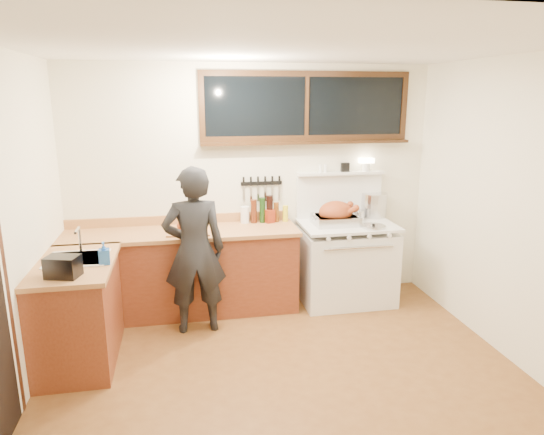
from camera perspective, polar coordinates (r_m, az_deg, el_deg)
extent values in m
cube|color=brown|center=(4.23, 1.58, -18.34)|extent=(4.00, 3.50, 0.02)
cube|color=white|center=(5.40, -2.37, 3.87)|extent=(4.00, 0.05, 2.60)
cube|color=white|center=(2.11, 12.50, -13.31)|extent=(4.00, 0.05, 2.60)
cube|color=white|center=(4.57, 27.33, 0.41)|extent=(0.05, 3.50, 2.60)
cube|color=white|center=(3.59, 1.88, 19.96)|extent=(4.00, 3.50, 0.05)
cube|color=#622915|center=(5.26, -10.44, -6.48)|extent=(2.40, 0.60, 0.86)
cube|color=#B17846|center=(5.11, -10.66, -1.79)|extent=(2.44, 0.64, 0.04)
cube|color=#B17846|center=(5.38, -10.72, -0.22)|extent=(2.40, 0.03, 0.10)
sphere|color=#B78C38|center=(5.01, -22.08, -5.09)|extent=(0.03, 0.03, 0.03)
sphere|color=#B78C38|center=(4.94, -16.37, -4.90)|extent=(0.03, 0.03, 0.03)
sphere|color=#B78C38|center=(4.91, -10.54, -4.66)|extent=(0.03, 0.03, 0.03)
sphere|color=#B78C38|center=(4.93, -4.71, -4.37)|extent=(0.03, 0.03, 0.03)
sphere|color=#B78C38|center=(5.00, 0.44, -4.08)|extent=(0.03, 0.03, 0.03)
cube|color=#622915|center=(4.59, -21.80, -10.45)|extent=(0.60, 1.05, 0.86)
cube|color=#B17846|center=(4.43, -22.20, -5.12)|extent=(0.64, 1.09, 0.04)
cube|color=white|center=(4.51, -21.85, -5.29)|extent=(0.45, 0.40, 0.14)
cube|color=white|center=(4.49, -21.93, -4.51)|extent=(0.50, 0.45, 0.01)
cylinder|color=silver|center=(4.62, -21.65, -2.46)|extent=(0.02, 0.02, 0.24)
cylinder|color=silver|center=(4.52, -21.96, -1.40)|extent=(0.02, 0.18, 0.02)
cube|color=white|center=(5.52, 8.69, -5.64)|extent=(1.00, 0.70, 0.82)
cube|color=white|center=(5.38, 8.88, -0.87)|extent=(1.02, 0.72, 0.03)
cube|color=white|center=(5.18, 9.98, -5.72)|extent=(0.88, 0.02, 0.46)
cylinder|color=silver|center=(5.08, 10.21, -3.51)|extent=(0.75, 0.02, 0.02)
cylinder|color=white|center=(4.95, 6.65, -2.51)|extent=(0.04, 0.03, 0.04)
cylinder|color=white|center=(5.02, 9.05, -2.36)|extent=(0.04, 0.03, 0.04)
cylinder|color=white|center=(5.10, 11.38, -2.21)|extent=(0.04, 0.03, 0.04)
cylinder|color=white|center=(5.19, 13.63, -2.06)|extent=(0.04, 0.03, 0.04)
cube|color=white|center=(5.61, 7.89, 2.57)|extent=(1.00, 0.05, 0.50)
cube|color=white|center=(5.54, 8.08, 5.20)|extent=(1.00, 0.12, 0.03)
cylinder|color=white|center=(5.63, 11.01, 5.85)|extent=(0.09, 0.09, 0.09)
cube|color=#FFE5B2|center=(5.62, 11.05, 6.59)|extent=(0.16, 0.08, 0.05)
cube|color=black|center=(5.54, 8.60, 5.87)|extent=(0.09, 0.05, 0.10)
cylinder|color=white|center=(5.47, 6.31, 5.79)|extent=(0.04, 0.04, 0.09)
cylinder|color=white|center=(5.45, 5.71, 5.78)|extent=(0.04, 0.04, 0.09)
cube|color=black|center=(5.40, 4.08, 12.92)|extent=(2.20, 0.01, 0.62)
cube|color=black|center=(5.40, 4.16, 16.53)|extent=(2.32, 0.04, 0.06)
cube|color=black|center=(5.41, 4.03, 9.31)|extent=(2.32, 0.04, 0.06)
cube|color=black|center=(5.22, -8.30, 12.77)|extent=(0.06, 0.04, 0.62)
cube|color=black|center=(5.79, 15.25, 12.55)|extent=(0.06, 0.04, 0.62)
cube|color=black|center=(5.39, 4.09, 12.92)|extent=(0.04, 0.04, 0.62)
cube|color=black|center=(5.37, 4.15, 8.79)|extent=(2.32, 0.13, 0.03)
cube|color=black|center=(3.82, -28.78, -6.15)|extent=(0.01, 0.07, 2.10)
cube|color=black|center=(5.38, -1.26, 4.05)|extent=(0.46, 0.02, 0.04)
cube|color=silver|center=(5.35, -3.34, 2.78)|extent=(0.02, 0.00, 0.18)
cube|color=black|center=(5.33, -3.36, 4.26)|extent=(0.02, 0.02, 0.10)
cube|color=silver|center=(5.36, -2.49, 2.82)|extent=(0.02, 0.00, 0.18)
cube|color=black|center=(5.34, -2.50, 4.29)|extent=(0.02, 0.02, 0.10)
cube|color=silver|center=(5.38, -1.64, 2.85)|extent=(0.02, 0.00, 0.18)
cube|color=black|center=(5.35, -1.65, 4.32)|extent=(0.02, 0.02, 0.10)
cube|color=silver|center=(5.39, -0.80, 2.88)|extent=(0.03, 0.00, 0.18)
cube|color=black|center=(5.36, -0.81, 4.35)|extent=(0.02, 0.02, 0.10)
cube|color=silver|center=(5.40, 0.03, 2.91)|extent=(0.03, 0.00, 0.18)
cube|color=black|center=(5.38, 0.03, 4.38)|extent=(0.02, 0.02, 0.10)
cube|color=silver|center=(5.42, 0.86, 2.95)|extent=(0.03, 0.00, 0.18)
cube|color=black|center=(5.39, 0.87, 4.40)|extent=(0.02, 0.02, 0.10)
imported|color=black|center=(4.71, -9.12, -3.87)|extent=(0.62, 0.42, 1.64)
imported|color=#235AB0|center=(4.25, -19.16, -3.98)|extent=(0.09, 0.09, 0.19)
cube|color=black|center=(4.08, -23.39, -5.33)|extent=(0.28, 0.23, 0.17)
cube|color=#B17846|center=(5.03, -9.75, -1.67)|extent=(0.46, 0.36, 0.02)
ellipsoid|color=#903E1A|center=(5.01, -9.78, -0.96)|extent=(0.25, 0.18, 0.14)
sphere|color=#903E1A|center=(5.06, -8.58, -0.47)|extent=(0.05, 0.05, 0.05)
sphere|color=#903E1A|center=(4.95, -8.52, -0.78)|extent=(0.05, 0.05, 0.05)
cube|color=silver|center=(5.31, 7.48, -0.28)|extent=(0.48, 0.36, 0.10)
cube|color=#3F3F42|center=(5.30, 7.49, 0.08)|extent=(0.43, 0.31, 0.03)
torus|color=silver|center=(5.23, 4.89, 0.12)|extent=(0.02, 0.10, 0.10)
torus|color=silver|center=(5.38, 10.02, 0.36)|extent=(0.02, 0.10, 0.10)
ellipsoid|color=#903E1A|center=(5.29, 7.51, 0.66)|extent=(0.37, 0.28, 0.24)
cylinder|color=#903E1A|center=(5.24, 9.14, 0.71)|extent=(0.13, 0.06, 0.10)
sphere|color=#903E1A|center=(5.26, 9.87, 1.11)|extent=(0.07, 0.07, 0.07)
cylinder|color=#903E1A|center=(5.41, 8.50, 1.14)|extent=(0.13, 0.06, 0.10)
sphere|color=#903E1A|center=(5.42, 9.20, 1.53)|extent=(0.07, 0.07, 0.07)
cylinder|color=silver|center=(5.72, 11.91, 1.47)|extent=(0.39, 0.39, 0.28)
cylinder|color=silver|center=(5.56, 10.10, 0.30)|extent=(0.19, 0.19, 0.11)
cylinder|color=black|center=(5.63, 9.30, 0.99)|extent=(0.07, 0.14, 0.02)
cylinder|color=silver|center=(5.26, 11.84, -1.04)|extent=(0.33, 0.33, 0.02)
sphere|color=black|center=(5.26, 11.85, -0.85)|extent=(0.03, 0.03, 0.03)
cube|color=maroon|center=(5.33, -0.27, 0.16)|extent=(0.12, 0.11, 0.15)
cylinder|color=white|center=(5.33, -3.21, 0.33)|extent=(0.12, 0.12, 0.18)
cylinder|color=black|center=(5.32, -2.16, 0.73)|extent=(0.07, 0.07, 0.26)
cylinder|color=black|center=(5.33, -1.14, 0.88)|extent=(0.06, 0.06, 0.28)
cylinder|color=black|center=(5.34, -0.28, 1.02)|extent=(0.07, 0.07, 0.30)
cylinder|color=black|center=(5.36, 0.52, 0.64)|extent=(0.06, 0.06, 0.22)
cylinder|color=black|center=(5.39, 1.58, 0.48)|extent=(0.06, 0.06, 0.18)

